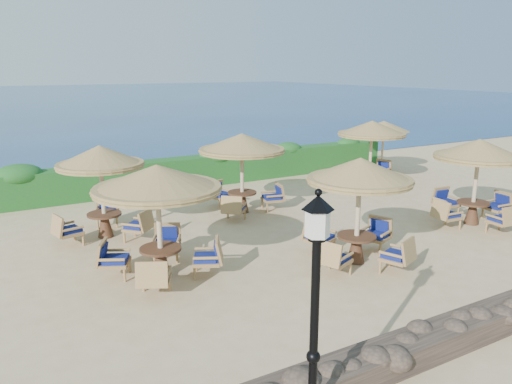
% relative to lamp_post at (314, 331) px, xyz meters
% --- Properties ---
extents(ground, '(120.00, 120.00, 0.00)m').
position_rel_lamp_post_xyz_m(ground, '(4.80, 6.80, -1.55)').
color(ground, '#CDB282').
rests_on(ground, ground).
extents(sea, '(160.00, 160.00, 0.00)m').
position_rel_lamp_post_xyz_m(sea, '(4.80, 76.80, -1.55)').
color(sea, navy).
rests_on(sea, ground).
extents(hedge, '(18.00, 0.90, 1.20)m').
position_rel_lamp_post_xyz_m(hedge, '(4.80, 14.00, -0.95)').
color(hedge, '#174A1B').
rests_on(hedge, ground).
extents(stone_wall, '(15.00, 0.65, 0.44)m').
position_rel_lamp_post_xyz_m(stone_wall, '(4.80, 0.60, -1.33)').
color(stone_wall, '#4F3E32').
rests_on(stone_wall, ground).
extents(lamp_post, '(0.44, 0.44, 3.31)m').
position_rel_lamp_post_xyz_m(lamp_post, '(0.00, 0.00, 0.00)').
color(lamp_post, black).
rests_on(lamp_post, ground).
extents(extra_parasol, '(2.30, 2.30, 2.41)m').
position_rel_lamp_post_xyz_m(extra_parasol, '(12.60, 12.00, 0.62)').
color(extra_parasol, '#CCB690').
rests_on(extra_parasol, ground).
extents(cafe_set_0, '(2.91, 2.91, 2.65)m').
position_rel_lamp_post_xyz_m(cafe_set_0, '(0.05, 5.98, 0.30)').
color(cafe_set_0, '#CCB690').
rests_on(cafe_set_0, ground).
extents(cafe_set_1, '(2.86, 2.86, 2.65)m').
position_rel_lamp_post_xyz_m(cafe_set_1, '(4.55, 4.40, 0.20)').
color(cafe_set_1, '#CCB690').
rests_on(cafe_set_1, ground).
extents(cafe_set_2, '(2.85, 2.85, 2.65)m').
position_rel_lamp_post_xyz_m(cafe_set_2, '(9.76, 5.03, 0.23)').
color(cafe_set_2, '#CCB690').
rests_on(cafe_set_2, ground).
extents(cafe_set_3, '(2.65, 2.71, 2.65)m').
position_rel_lamp_post_xyz_m(cafe_set_3, '(-0.41, 9.44, 0.26)').
color(cafe_set_3, '#CCB690').
rests_on(cafe_set_3, ground).
extents(cafe_set_4, '(2.86, 2.86, 2.65)m').
position_rel_lamp_post_xyz_m(cafe_set_4, '(4.17, 9.68, 0.37)').
color(cafe_set_4, '#CCB690').
rests_on(cafe_set_4, ground).
extents(cafe_set_5, '(2.86, 2.74, 2.65)m').
position_rel_lamp_post_xyz_m(cafe_set_5, '(10.57, 10.56, 0.45)').
color(cafe_set_5, '#CCB690').
rests_on(cafe_set_5, ground).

